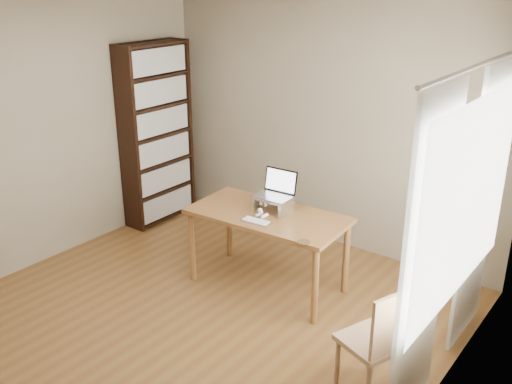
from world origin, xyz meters
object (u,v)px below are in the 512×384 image
Objects in this scene: laptop at (277,190)px; keyboard at (256,221)px; bookshelf at (157,134)px; cat at (275,204)px; desk at (268,223)px; chair at (381,338)px.

laptop reaches higher than keyboard.
cat is at bearing -12.01° from bookshelf.
cat is at bearing 90.85° from keyboard.
cat is at bearing 85.84° from desk.
desk is 1.70m from chair.
keyboard is at bearing -84.66° from desk.
chair is at bearing -24.70° from keyboard.
chair reaches higher than keyboard.
bookshelf is 6.04× the size of laptop.
laptop is at bearing 90.53° from keyboard.
keyboard is at bearing -20.40° from bookshelf.
keyboard is at bearing -179.52° from chair.
laptop reaches higher than chair.
cat is (0.00, 0.11, 0.16)m from desk.
desk is at bearing -15.02° from bookshelf.
bookshelf reaches higher than laptop.
laptop is 0.73× the size of cat.
bookshelf reaches higher than cat.
chair is (1.51, -0.86, -0.34)m from cat.
laptop is (2.00, -0.40, -0.11)m from bookshelf.
chair is at bearing -30.00° from desk.
keyboard is at bearing -88.14° from laptop.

